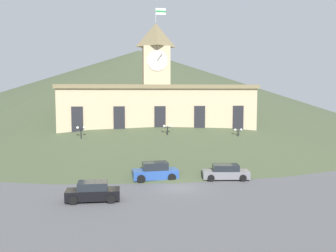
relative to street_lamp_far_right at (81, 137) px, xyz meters
The scene contains 12 objects.
ground_plane 18.42m from the street_lamp_far_right, 51.44° to the right, with size 160.00×160.00×0.00m, color #565659.
civic_building 14.28m from the street_lamp_far_right, 37.21° to the left, with size 30.53×12.20×23.40m.
banner_fence 11.59m from the street_lamp_far_right, ahead, with size 26.24×0.12×2.11m.
hillside_backdrop 56.14m from the street_lamp_far_right, 78.37° to the left, with size 133.71×133.71×21.71m, color #424C33.
street_lamp_far_right is the anchor object (origin of this frame).
street_lamp_left 11.97m from the street_lamp_far_right, ahead, with size 1.26×0.36×5.40m.
street_lamp_center 22.36m from the street_lamp_far_right, ahead, with size 1.26×0.36×4.73m.
car_yellow_coupe 8.57m from the street_lamp_far_right, 51.01° to the right, with size 4.36×2.45×1.35m.
car_gray_pickup 20.75m from the street_lamp_far_right, 32.95° to the right, with size 5.50×2.86×1.75m.
car_black_suv 18.25m from the street_lamp_far_right, 81.47° to the right, with size 4.91×2.39×1.80m.
car_blue_van 14.25m from the street_lamp_far_right, 48.97° to the right, with size 5.22×2.65×2.10m.
pedestrian 12.01m from the street_lamp_far_right, 20.37° to the right, with size 0.49×0.49×1.66m.
Camera 1 is at (-6.22, -38.07, 10.00)m, focal length 40.00 mm.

